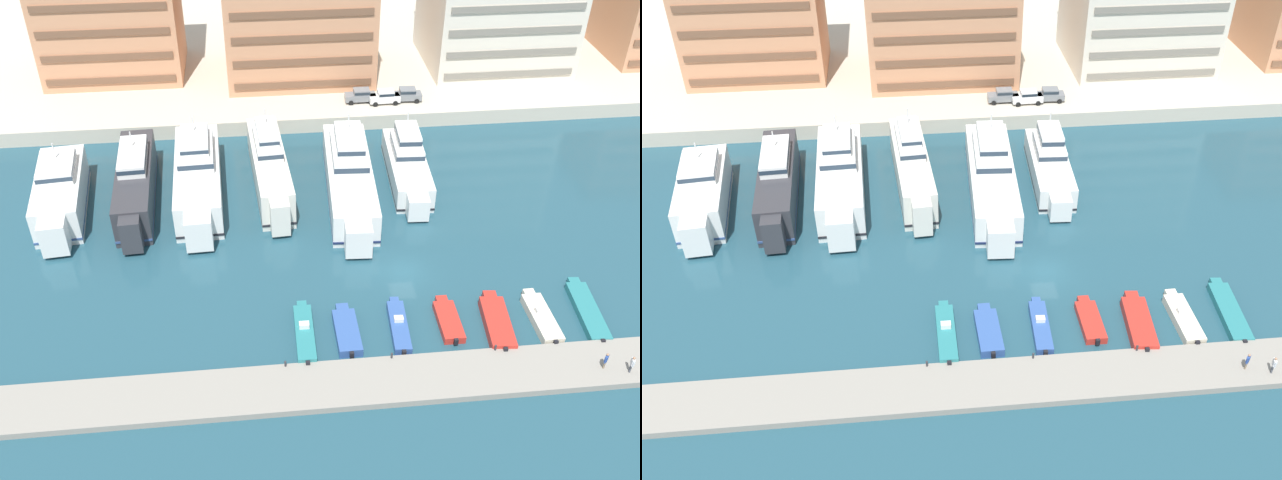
% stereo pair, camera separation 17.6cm
% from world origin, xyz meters
% --- Properties ---
extents(ground_plane, '(400.00, 400.00, 0.00)m').
position_xyz_m(ground_plane, '(0.00, 0.00, 0.00)').
color(ground_plane, '#234C5B').
extents(quay_promenade, '(180.00, 70.00, 1.98)m').
position_xyz_m(quay_promenade, '(0.00, 64.14, 0.99)').
color(quay_promenade, beige).
rests_on(quay_promenade, ground).
extents(pier_dock, '(120.00, 5.06, 0.64)m').
position_xyz_m(pier_dock, '(0.00, -14.17, 0.32)').
color(pier_dock, gray).
rests_on(pier_dock, ground).
extents(yacht_white_far_left, '(6.24, 17.36, 7.29)m').
position_xyz_m(yacht_white_far_left, '(-35.41, 14.19, 2.32)').
color(yacht_white_far_left, white).
rests_on(yacht_white_far_left, ground).
extents(yacht_charcoal_left, '(4.69, 20.19, 7.44)m').
position_xyz_m(yacht_charcoal_left, '(-27.43, 15.28, 2.41)').
color(yacht_charcoal_left, '#333338').
rests_on(yacht_charcoal_left, ground).
extents(yacht_white_mid_left, '(5.68, 21.25, 8.70)m').
position_xyz_m(yacht_white_mid_left, '(-20.55, 15.75, 2.62)').
color(yacht_white_mid_left, white).
rests_on(yacht_white_mid_left, ground).
extents(yacht_ivory_center_left, '(4.83, 20.34, 8.72)m').
position_xyz_m(yacht_ivory_center_left, '(-12.45, 16.82, 2.67)').
color(yacht_ivory_center_left, silver).
rests_on(yacht_ivory_center_left, ground).
extents(yacht_white_center, '(6.02, 23.11, 8.79)m').
position_xyz_m(yacht_white_center, '(-3.60, 14.09, 2.57)').
color(yacht_white_center, white).
rests_on(yacht_white_center, ground).
extents(yacht_white_center_right, '(4.95, 17.11, 7.82)m').
position_xyz_m(yacht_white_center_right, '(3.56, 16.66, 2.13)').
color(yacht_white_center_right, white).
rests_on(yacht_white_center_right, ground).
extents(motorboat_teal_far_left, '(1.70, 7.82, 1.48)m').
position_xyz_m(motorboat_teal_far_left, '(-10.60, -8.12, 0.51)').
color(motorboat_teal_far_left, teal).
rests_on(motorboat_teal_far_left, ground).
extents(motorboat_blue_left, '(2.14, 6.48, 0.89)m').
position_xyz_m(motorboat_blue_left, '(-6.84, -8.10, 0.44)').
color(motorboat_blue_left, '#33569E').
rests_on(motorboat_blue_left, ground).
extents(motorboat_blue_mid_left, '(1.87, 7.18, 1.21)m').
position_xyz_m(motorboat_blue_mid_left, '(-2.09, -7.94, 0.42)').
color(motorboat_blue_mid_left, '#33569E').
rests_on(motorboat_blue_mid_left, ground).
extents(motorboat_red_center_left, '(1.96, 6.08, 0.81)m').
position_xyz_m(motorboat_red_center_left, '(2.54, -7.62, 0.36)').
color(motorboat_red_center_left, red).
rests_on(motorboat_red_center_left, ground).
extents(motorboat_red_center, '(2.80, 7.66, 1.00)m').
position_xyz_m(motorboat_red_center, '(6.78, -8.47, 0.50)').
color(motorboat_red_center, red).
rests_on(motorboat_red_center, ground).
extents(motorboat_cream_center_right, '(1.97, 7.16, 1.32)m').
position_xyz_m(motorboat_cream_center_right, '(11.02, -8.22, 0.46)').
color(motorboat_cream_center_right, beige).
rests_on(motorboat_cream_center_right, ground).
extents(motorboat_teal_mid_right, '(2.50, 8.75, 0.82)m').
position_xyz_m(motorboat_teal_mid_right, '(15.59, -7.70, 0.37)').
color(motorboat_teal_mid_right, teal).
rests_on(motorboat_teal_mid_right, ground).
extents(car_grey_far_left, '(4.10, 1.93, 1.80)m').
position_xyz_m(car_grey_far_left, '(0.54, 33.41, 2.95)').
color(car_grey_far_left, slate).
rests_on(car_grey_far_left, quay_promenade).
extents(car_white_left, '(4.15, 2.02, 1.80)m').
position_xyz_m(car_white_left, '(3.69, 32.66, 2.95)').
color(car_white_left, white).
rests_on(car_white_left, quay_promenade).
extents(car_grey_mid_left, '(4.17, 2.05, 1.80)m').
position_xyz_m(car_grey_mid_left, '(6.71, 33.06, 2.95)').
color(car_grey_mid_left, slate).
rests_on(car_grey_mid_left, quay_promenade).
extents(apartment_block_far_left, '(19.33, 13.82, 22.53)m').
position_xyz_m(apartment_block_far_left, '(-32.91, 46.78, 12.30)').
color(apartment_block_far_left, tan).
rests_on(apartment_block_far_left, quay_promenade).
extents(apartment_block_left, '(20.65, 14.93, 21.73)m').
position_xyz_m(apartment_block_left, '(-6.92, 43.59, 11.89)').
color(apartment_block_left, tan).
rests_on(apartment_block_left, quay_promenade).
extents(pedestrian_near_edge, '(0.47, 0.51, 1.67)m').
position_xyz_m(pedestrian_near_edge, '(14.00, -14.81, 1.63)').
color(pedestrian_near_edge, '#7A6B56').
rests_on(pedestrian_near_edge, pier_dock).
extents(pedestrian_mid_deck, '(0.34, 0.65, 1.71)m').
position_xyz_m(pedestrian_mid_deck, '(15.96, -15.44, 1.65)').
color(pedestrian_mid_deck, '#4C515B').
rests_on(pedestrian_mid_deck, pier_dock).
extents(bollard_west, '(0.20, 0.20, 0.61)m').
position_xyz_m(bollard_west, '(-12.54, -11.89, 0.96)').
color(bollard_west, '#2D2D33').
rests_on(bollard_west, pier_dock).
extents(bollard_west_mid, '(0.20, 0.20, 0.61)m').
position_xyz_m(bollard_west_mid, '(-3.49, -11.89, 0.96)').
color(bollard_west_mid, '#2D2D33').
rests_on(bollard_west_mid, pier_dock).
extents(bollard_east_mid, '(0.20, 0.20, 0.61)m').
position_xyz_m(bollard_east_mid, '(5.56, -11.89, 0.96)').
color(bollard_east_mid, '#2D2D33').
rests_on(bollard_east_mid, pier_dock).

